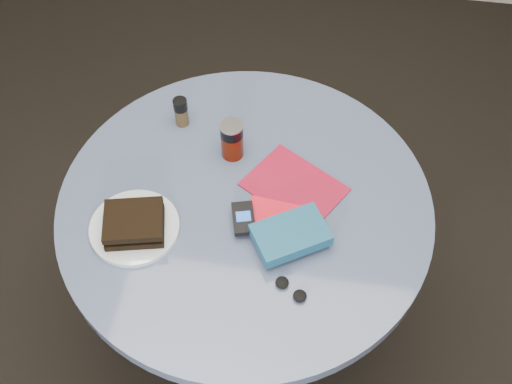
# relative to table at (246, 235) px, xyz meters

# --- Properties ---
(ground) EXTENTS (4.00, 4.00, 0.00)m
(ground) POSITION_rel_table_xyz_m (0.00, 0.00, -0.59)
(ground) COLOR black
(ground) RESTS_ON ground
(table) EXTENTS (1.00, 1.00, 0.75)m
(table) POSITION_rel_table_xyz_m (0.00, 0.00, 0.00)
(table) COLOR black
(table) RESTS_ON ground
(plate) EXTENTS (0.30, 0.30, 0.01)m
(plate) POSITION_rel_table_xyz_m (-0.27, -0.13, 0.17)
(plate) COLOR silver
(plate) RESTS_ON table
(sandwich) EXTENTS (0.17, 0.15, 0.05)m
(sandwich) POSITION_rel_table_xyz_m (-0.26, -0.14, 0.20)
(sandwich) COLOR black
(sandwich) RESTS_ON plate
(soda_can) EXTENTS (0.08, 0.08, 0.12)m
(soda_can) POSITION_rel_table_xyz_m (-0.06, 0.16, 0.22)
(soda_can) COLOR #561204
(soda_can) RESTS_ON table
(pepper_grinder) EXTENTS (0.05, 0.05, 0.09)m
(pepper_grinder) POSITION_rel_table_xyz_m (-0.23, 0.25, 0.21)
(pepper_grinder) COLOR #42341C
(pepper_grinder) RESTS_ON table
(magazine) EXTENTS (0.31, 0.29, 0.00)m
(magazine) POSITION_rel_table_xyz_m (0.12, 0.07, 0.17)
(magazine) COLOR maroon
(magazine) RESTS_ON table
(red_book) EXTENTS (0.18, 0.13, 0.01)m
(red_book) POSITION_rel_table_xyz_m (0.09, -0.05, 0.17)
(red_book) COLOR red
(red_book) RESTS_ON magazine
(novel) EXTENTS (0.22, 0.20, 0.04)m
(novel) POSITION_rel_table_xyz_m (0.13, -0.11, 0.20)
(novel) COLOR navy
(novel) RESTS_ON red_book
(mp3_player) EXTENTS (0.08, 0.11, 0.02)m
(mp3_player) POSITION_rel_table_xyz_m (0.01, -0.07, 0.19)
(mp3_player) COLOR black
(mp3_player) RESTS_ON red_book
(headphones) EXTENTS (0.09, 0.08, 0.02)m
(headphones) POSITION_rel_table_xyz_m (0.15, -0.24, 0.17)
(headphones) COLOR black
(headphones) RESTS_ON table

